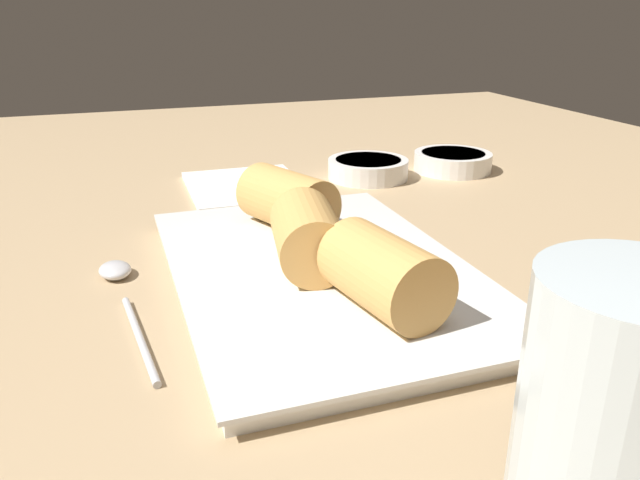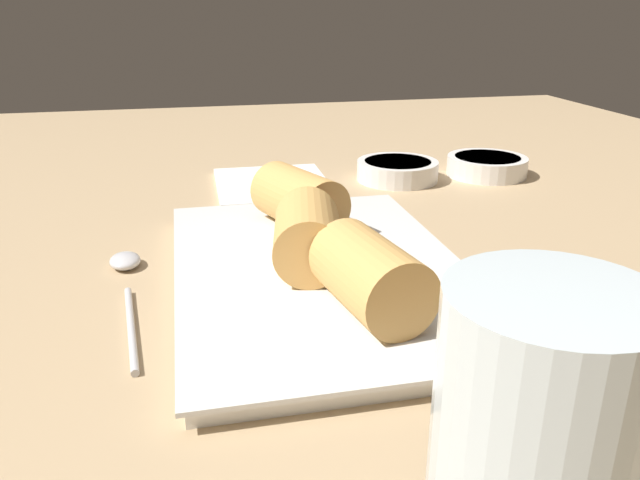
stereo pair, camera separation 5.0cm
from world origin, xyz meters
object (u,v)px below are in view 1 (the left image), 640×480
object	(u,v)px
dipping_bowl_far	(453,161)
drinking_glass	(614,443)
napkin	(246,187)
dipping_bowl_near	(368,168)
spoon	(120,285)
serving_plate	(320,274)

from	to	relation	value
dipping_bowl_far	drinking_glass	size ratio (longest dim) A/B	0.78
napkin	dipping_bowl_far	bearing A→B (deg)	89.02
dipping_bowl_near	spoon	distance (cm)	37.27
napkin	drinking_glass	distance (cm)	54.34
napkin	drinking_glass	bearing A→B (deg)	0.70
serving_plate	spoon	bearing A→B (deg)	-103.98
drinking_glass	dipping_bowl_far	bearing A→B (deg)	154.42
serving_plate	spoon	distance (cm)	14.80
serving_plate	napkin	xyz separation A→B (cm)	(-26.41, 0.28, -0.46)
dipping_bowl_near	drinking_glass	xyz separation A→B (cm)	(53.87, -14.27, 4.85)
dipping_bowl_near	spoon	world-z (taller)	dipping_bowl_near
drinking_glass	spoon	bearing A→B (deg)	-153.88
serving_plate	dipping_bowl_far	world-z (taller)	dipping_bowl_far
napkin	serving_plate	bearing A→B (deg)	-0.62
spoon	drinking_glass	distance (cm)	35.20
napkin	spoon	bearing A→B (deg)	-32.67
drinking_glass	napkin	bearing A→B (deg)	-179.30
dipping_bowl_near	dipping_bowl_far	distance (cm)	11.37
dipping_bowl_near	spoon	bearing A→B (deg)	-52.52
dipping_bowl_far	spoon	world-z (taller)	dipping_bowl_far
spoon	napkin	distance (cm)	27.12
dipping_bowl_near	napkin	bearing A→B (deg)	-90.63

